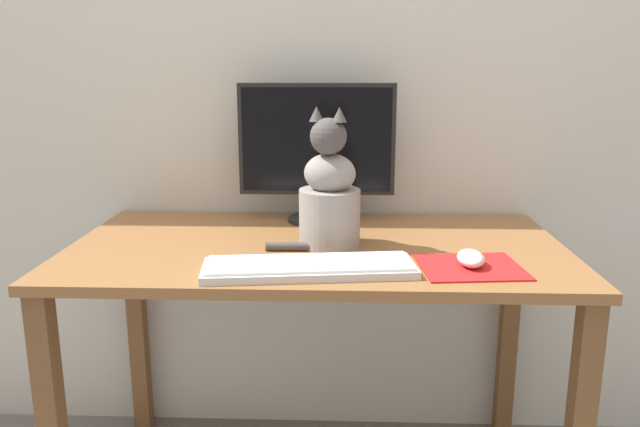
{
  "coord_description": "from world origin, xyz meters",
  "views": [
    {
      "loc": [
        0.07,
        -1.53,
        1.17
      ],
      "look_at": [
        0.01,
        -0.12,
        0.83
      ],
      "focal_mm": 35.0,
      "sensor_mm": 36.0,
      "label": 1
    }
  ],
  "objects_px": {
    "computer_mouse_right": "(471,258)",
    "cat": "(329,195)",
    "monitor": "(317,148)",
    "keyboard": "(309,267)"
  },
  "relations": [
    {
      "from": "computer_mouse_right",
      "to": "cat",
      "type": "height_order",
      "value": "cat"
    },
    {
      "from": "monitor",
      "to": "keyboard",
      "type": "height_order",
      "value": "monitor"
    },
    {
      "from": "cat",
      "to": "monitor",
      "type": "bearing_deg",
      "value": 117.44
    },
    {
      "from": "monitor",
      "to": "computer_mouse_right",
      "type": "bearing_deg",
      "value": -48.85
    },
    {
      "from": "monitor",
      "to": "cat",
      "type": "bearing_deg",
      "value": -80.71
    },
    {
      "from": "computer_mouse_right",
      "to": "cat",
      "type": "xyz_separation_m",
      "value": [
        -0.32,
        0.16,
        0.11
      ]
    },
    {
      "from": "keyboard",
      "to": "computer_mouse_right",
      "type": "bearing_deg",
      "value": 0.7
    },
    {
      "from": "monitor",
      "to": "keyboard",
      "type": "relative_size",
      "value": 0.93
    },
    {
      "from": "computer_mouse_right",
      "to": "keyboard",
      "type": "bearing_deg",
      "value": -172.47
    },
    {
      "from": "cat",
      "to": "keyboard",
      "type": "bearing_deg",
      "value": -82.3
    }
  ]
}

